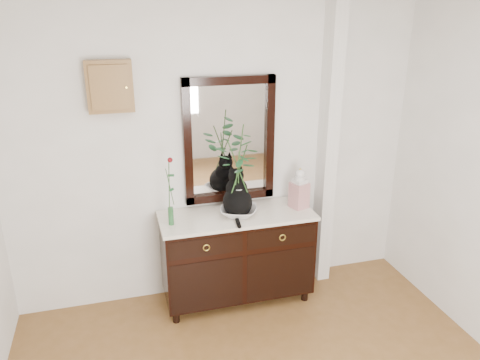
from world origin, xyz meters
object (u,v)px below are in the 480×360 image
object	(u,v)px
lotus_bowl	(239,211)
cat	(237,193)
sideboard	(237,253)
ginger_jar	(299,188)

from	to	relation	value
lotus_bowl	cat	bearing A→B (deg)	108.65
lotus_bowl	sideboard	bearing A→B (deg)	102.38
cat	ginger_jar	world-z (taller)	cat
sideboard	lotus_bowl	xyz separation A→B (m)	(0.01, -0.03, 0.41)
cat	lotus_bowl	xyz separation A→B (m)	(0.01, -0.02, -0.16)
cat	ginger_jar	xyz separation A→B (m)	(0.57, 0.01, -0.02)
sideboard	cat	world-z (taller)	cat
lotus_bowl	ginger_jar	size ratio (longest dim) A/B	0.85
cat	lotus_bowl	bearing A→B (deg)	-64.31
sideboard	lotus_bowl	distance (m)	0.42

